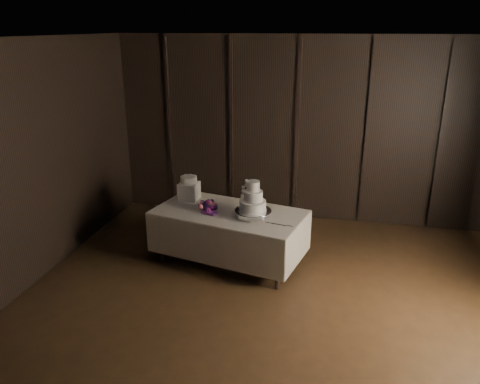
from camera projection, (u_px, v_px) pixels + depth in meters
name	position (u px, v px, depth m)	size (l,w,h in m)	color
room	(259.00, 208.00, 4.39)	(6.08, 7.08, 3.08)	black
display_table	(229.00, 235.00, 6.39)	(2.17, 1.45, 0.76)	beige
cake_stand	(253.00, 214.00, 6.09)	(0.48, 0.48, 0.09)	silver
wedding_cake	(251.00, 199.00, 6.01)	(0.37, 0.33, 0.40)	white
bouquet	(208.00, 205.00, 6.29)	(0.31, 0.41, 0.20)	#CD5674
box_pedestal	(189.00, 191.00, 6.67)	(0.26, 0.26, 0.25)	white
small_cake	(189.00, 180.00, 6.61)	(0.23, 0.23, 0.09)	white
cake_knife	(275.00, 224.00, 5.87)	(0.37, 0.02, 0.01)	silver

